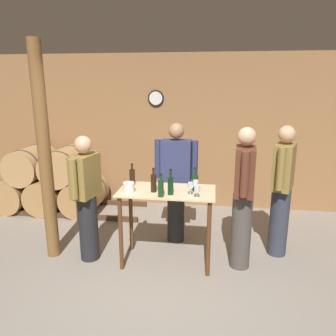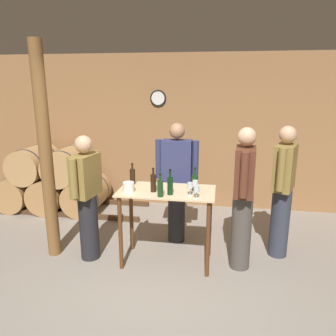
{
  "view_description": "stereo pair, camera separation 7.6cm",
  "coord_description": "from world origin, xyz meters",
  "px_view_note": "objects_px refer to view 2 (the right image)",
  "views": [
    {
      "loc": [
        0.52,
        -3.1,
        2.21
      ],
      "look_at": [
        -0.02,
        0.7,
        1.2
      ],
      "focal_mm": 35.0,
      "sensor_mm": 36.0,
      "label": 1
    },
    {
      "loc": [
        0.6,
        -3.08,
        2.21
      ],
      "look_at": [
        -0.02,
        0.7,
        1.2
      ],
      "focal_mm": 35.0,
      "sensor_mm": 36.0,
      "label": 2
    }
  ],
  "objects_px": {
    "wine_glass_near_right": "(196,189)",
    "person_visitor_with_scarf": "(243,197)",
    "person_visitor_near_door": "(87,196)",
    "wine_bottle_right": "(170,185)",
    "wine_glass_near_center": "(195,184)",
    "wine_bottle_left": "(153,182)",
    "wine_bottle_center": "(160,188)",
    "ice_bucket": "(129,187)",
    "person_host": "(283,190)",
    "wine_bottle_far_left": "(133,176)",
    "wooden_post": "(46,154)",
    "wine_bottle_far_right": "(195,182)",
    "wine_glass_near_left": "(190,186)",
    "person_visitor_bearded": "(177,181)"
  },
  "relations": [
    {
      "from": "wine_bottle_left",
      "to": "person_visitor_bearded",
      "type": "relative_size",
      "value": 0.17
    },
    {
      "from": "wooden_post",
      "to": "person_visitor_near_door",
      "type": "bearing_deg",
      "value": -1.74
    },
    {
      "from": "wine_bottle_left",
      "to": "person_visitor_near_door",
      "type": "xyz_separation_m",
      "value": [
        -0.85,
        0.02,
        -0.22
      ]
    },
    {
      "from": "wine_bottle_far_right",
      "to": "wine_glass_near_left",
      "type": "height_order",
      "value": "wine_bottle_far_right"
    },
    {
      "from": "wine_bottle_center",
      "to": "wine_bottle_far_right",
      "type": "bearing_deg",
      "value": 38.74
    },
    {
      "from": "wine_glass_near_center",
      "to": "person_visitor_with_scarf",
      "type": "distance_m",
      "value": 0.58
    },
    {
      "from": "wine_bottle_far_left",
      "to": "wine_bottle_far_right",
      "type": "xyz_separation_m",
      "value": [
        0.8,
        -0.12,
        -0.0
      ]
    },
    {
      "from": "wine_bottle_right",
      "to": "person_visitor_with_scarf",
      "type": "height_order",
      "value": "person_visitor_with_scarf"
    },
    {
      "from": "wine_bottle_left",
      "to": "wine_glass_near_right",
      "type": "distance_m",
      "value": 0.54
    },
    {
      "from": "person_visitor_with_scarf",
      "to": "wine_bottle_far_right",
      "type": "bearing_deg",
      "value": 176.9
    },
    {
      "from": "wine_glass_near_right",
      "to": "person_visitor_bearded",
      "type": "distance_m",
      "value": 0.92
    },
    {
      "from": "wine_bottle_left",
      "to": "person_host",
      "type": "distance_m",
      "value": 1.64
    },
    {
      "from": "person_visitor_with_scarf",
      "to": "person_visitor_bearded",
      "type": "relative_size",
      "value": 1.02
    },
    {
      "from": "wine_glass_near_center",
      "to": "person_visitor_with_scarf",
      "type": "xyz_separation_m",
      "value": [
        0.56,
        0.08,
        -0.15
      ]
    },
    {
      "from": "ice_bucket",
      "to": "person_host",
      "type": "bearing_deg",
      "value": 16.35
    },
    {
      "from": "person_host",
      "to": "wine_bottle_left",
      "type": "bearing_deg",
      "value": -162.76
    },
    {
      "from": "wine_glass_near_center",
      "to": "person_visitor_near_door",
      "type": "relative_size",
      "value": 0.1
    },
    {
      "from": "wine_bottle_left",
      "to": "wine_bottle_right",
      "type": "relative_size",
      "value": 0.97
    },
    {
      "from": "wine_bottle_center",
      "to": "ice_bucket",
      "type": "bearing_deg",
      "value": 165.56
    },
    {
      "from": "wine_bottle_far_left",
      "to": "person_host",
      "type": "distance_m",
      "value": 1.9
    },
    {
      "from": "person_host",
      "to": "wine_glass_near_right",
      "type": "bearing_deg",
      "value": -148.28
    },
    {
      "from": "wine_bottle_far_left",
      "to": "wine_bottle_left",
      "type": "height_order",
      "value": "wine_bottle_left"
    },
    {
      "from": "wine_bottle_right",
      "to": "wine_bottle_far_right",
      "type": "bearing_deg",
      "value": 37.4
    },
    {
      "from": "wooden_post",
      "to": "wine_glass_near_right",
      "type": "relative_size",
      "value": 17.63
    },
    {
      "from": "person_visitor_near_door",
      "to": "person_host",
      "type": "bearing_deg",
      "value": 10.9
    },
    {
      "from": "wooden_post",
      "to": "wine_glass_near_center",
      "type": "relative_size",
      "value": 17.38
    },
    {
      "from": "person_visitor_with_scarf",
      "to": "wine_bottle_center",
      "type": "bearing_deg",
      "value": -164.37
    },
    {
      "from": "wine_bottle_far_right",
      "to": "person_visitor_with_scarf",
      "type": "distance_m",
      "value": 0.59
    },
    {
      "from": "wine_bottle_left",
      "to": "wine_glass_near_left",
      "type": "bearing_deg",
      "value": -10.0
    },
    {
      "from": "wooden_post",
      "to": "person_visitor_bearded",
      "type": "relative_size",
      "value": 1.6
    },
    {
      "from": "wine_bottle_far_left",
      "to": "wine_bottle_far_right",
      "type": "relative_size",
      "value": 0.96
    },
    {
      "from": "wine_bottle_center",
      "to": "person_visitor_bearded",
      "type": "xyz_separation_m",
      "value": [
        0.07,
        0.84,
        -0.17
      ]
    },
    {
      "from": "wine_glass_near_left",
      "to": "wine_glass_near_right",
      "type": "bearing_deg",
      "value": -45.61
    },
    {
      "from": "person_visitor_near_door",
      "to": "wine_bottle_right",
      "type": "bearing_deg",
      "value": -4.88
    },
    {
      "from": "wine_bottle_center",
      "to": "wine_bottle_right",
      "type": "bearing_deg",
      "value": 42.13
    },
    {
      "from": "wine_glass_near_left",
      "to": "person_visitor_near_door",
      "type": "bearing_deg",
      "value": 175.66
    },
    {
      "from": "person_host",
      "to": "person_visitor_with_scarf",
      "type": "xyz_separation_m",
      "value": [
        -0.51,
        -0.38,
        0.01
      ]
    },
    {
      "from": "wine_bottle_far_right",
      "to": "person_visitor_with_scarf",
      "type": "height_order",
      "value": "person_visitor_with_scarf"
    },
    {
      "from": "wine_glass_near_right",
      "to": "person_visitor_with_scarf",
      "type": "relative_size",
      "value": 0.09
    },
    {
      "from": "wine_glass_near_left",
      "to": "ice_bucket",
      "type": "bearing_deg",
      "value": 178.39
    },
    {
      "from": "wine_bottle_right",
      "to": "person_visitor_bearded",
      "type": "xyz_separation_m",
      "value": [
        -0.02,
        0.75,
        -0.17
      ]
    },
    {
      "from": "wine_bottle_left",
      "to": "person_visitor_near_door",
      "type": "distance_m",
      "value": 0.88
    },
    {
      "from": "wine_bottle_far_right",
      "to": "wine_glass_near_left",
      "type": "relative_size",
      "value": 1.8
    },
    {
      "from": "wine_bottle_left",
      "to": "person_host",
      "type": "bearing_deg",
      "value": 17.24
    },
    {
      "from": "person_host",
      "to": "wine_bottle_right",
      "type": "bearing_deg",
      "value": -157.65
    },
    {
      "from": "wine_bottle_far_left",
      "to": "ice_bucket",
      "type": "relative_size",
      "value": 2.02
    },
    {
      "from": "wine_glass_near_center",
      "to": "person_host",
      "type": "distance_m",
      "value": 1.17
    },
    {
      "from": "wooden_post",
      "to": "wine_bottle_far_left",
      "type": "bearing_deg",
      "value": 12.13
    },
    {
      "from": "wine_bottle_far_left",
      "to": "wine_glass_near_center",
      "type": "relative_size",
      "value": 1.74
    },
    {
      "from": "wine_bottle_center",
      "to": "ice_bucket",
      "type": "relative_size",
      "value": 2.06
    }
  ]
}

